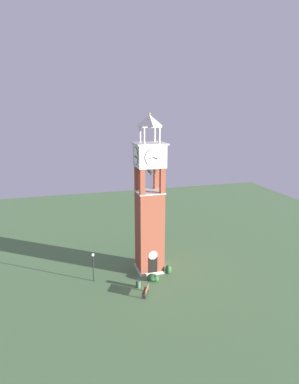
% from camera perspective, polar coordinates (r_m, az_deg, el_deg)
% --- Properties ---
extents(ground, '(80.00, 80.00, 0.00)m').
position_cam_1_polar(ground, '(41.21, -0.00, -13.39)').
color(ground, '#517547').
extents(clock_tower, '(3.51, 3.51, 18.82)m').
position_cam_1_polar(clock_tower, '(38.20, 0.00, -2.95)').
color(clock_tower, brown).
rests_on(clock_tower, ground).
extents(park_bench, '(1.13, 1.62, 0.95)m').
position_cam_1_polar(park_bench, '(35.98, -0.67, -16.95)').
color(park_bench, brown).
rests_on(park_bench, ground).
extents(lamp_post, '(0.36, 0.36, 3.44)m').
position_cam_1_polar(lamp_post, '(38.13, -9.88, -11.95)').
color(lamp_post, black).
rests_on(lamp_post, ground).
extents(trash_bin, '(0.52, 0.52, 0.80)m').
position_cam_1_polar(trash_bin, '(37.36, -1.99, -15.83)').
color(trash_bin, '#38513D').
rests_on(trash_bin, ground).
extents(shrub_near_entry, '(0.74, 0.74, 0.68)m').
position_cam_1_polar(shrub_near_entry, '(38.56, 1.08, -14.90)').
color(shrub_near_entry, '#28562D').
rests_on(shrub_near_entry, ground).
extents(shrub_left_of_tower, '(0.74, 0.74, 1.05)m').
position_cam_1_polar(shrub_left_of_tower, '(40.13, 3.31, -13.38)').
color(shrub_left_of_tower, '#28562D').
rests_on(shrub_left_of_tower, ground).
extents(shrub_behind_bench, '(1.27, 1.27, 0.69)m').
position_cam_1_polar(shrub_behind_bench, '(38.74, 0.50, -14.74)').
color(shrub_behind_bench, '#28562D').
rests_on(shrub_behind_bench, ground).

